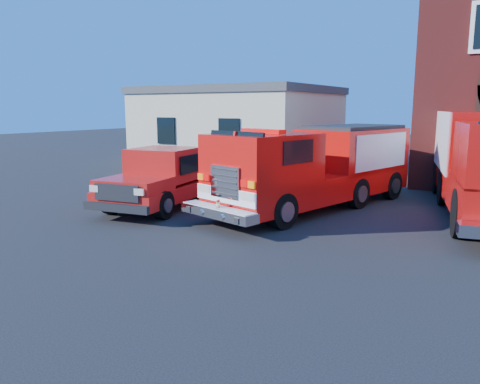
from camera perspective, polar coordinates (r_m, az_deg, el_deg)
The scene contains 4 objects.
ground at distance 12.00m, azimuth 3.06°, elevation -5.25°, with size 100.00×100.00×0.00m, color black.
side_building at distance 27.36m, azimuth -0.19°, elevation 8.15°, with size 10.20×8.20×4.35m.
fire_engine at distance 15.19m, azimuth 9.41°, elevation 3.13°, with size 4.26×8.83×2.62m.
pickup_truck at distance 15.72m, azimuth -8.68°, elevation 1.72°, with size 3.10×6.13×1.92m.
Camera 1 is at (5.59, -10.13, 3.20)m, focal length 35.00 mm.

